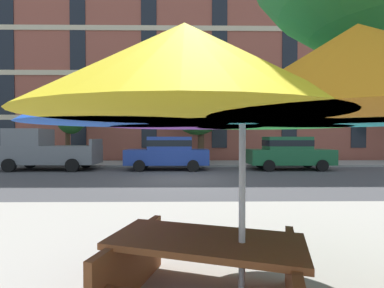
{
  "coord_description": "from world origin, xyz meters",
  "views": [
    {
      "loc": [
        0.29,
        -11.54,
        1.71
      ],
      "look_at": [
        0.48,
        3.2,
        1.4
      ],
      "focal_mm": 26.53,
      "sensor_mm": 36.0,
      "label": 1
    }
  ],
  "objects_px": {
    "street_tree_left": "(72,114)",
    "street_tree_middle": "(198,105)",
    "pickup_gray": "(45,151)",
    "sedan_green": "(289,152)",
    "picnic_table": "(205,268)",
    "sedan_blue": "(168,152)",
    "patio_umbrella": "(243,93)"
  },
  "relations": [
    {
      "from": "sedan_blue",
      "to": "sedan_green",
      "type": "height_order",
      "value": "same"
    },
    {
      "from": "street_tree_left",
      "to": "street_tree_middle",
      "type": "bearing_deg",
      "value": -0.49
    },
    {
      "from": "picnic_table",
      "to": "patio_umbrella",
      "type": "bearing_deg",
      "value": -18.56
    },
    {
      "from": "sedan_blue",
      "to": "picnic_table",
      "type": "bearing_deg",
      "value": -84.4
    },
    {
      "from": "sedan_green",
      "to": "picnic_table",
      "type": "distance_m",
      "value": 13.65
    },
    {
      "from": "street_tree_left",
      "to": "street_tree_middle",
      "type": "distance_m",
      "value": 8.12
    },
    {
      "from": "street_tree_middle",
      "to": "sedan_green",
      "type": "bearing_deg",
      "value": -32.02
    },
    {
      "from": "street_tree_left",
      "to": "street_tree_middle",
      "type": "relative_size",
      "value": 0.8
    },
    {
      "from": "sedan_blue",
      "to": "pickup_gray",
      "type": "bearing_deg",
      "value": 180.0
    },
    {
      "from": "street_tree_middle",
      "to": "picnic_table",
      "type": "bearing_deg",
      "value": -91.73
    },
    {
      "from": "street_tree_left",
      "to": "pickup_gray",
      "type": "bearing_deg",
      "value": -93.44
    },
    {
      "from": "sedan_green",
      "to": "street_tree_left",
      "type": "distance_m",
      "value": 13.45
    },
    {
      "from": "sedan_blue",
      "to": "street_tree_left",
      "type": "bearing_deg",
      "value": 154.41
    },
    {
      "from": "sedan_green",
      "to": "street_tree_middle",
      "type": "distance_m",
      "value": 6.36
    },
    {
      "from": "pickup_gray",
      "to": "sedan_green",
      "type": "relative_size",
      "value": 1.16
    },
    {
      "from": "street_tree_left",
      "to": "sedan_blue",
      "type": "bearing_deg",
      "value": -25.59
    },
    {
      "from": "pickup_gray",
      "to": "street_tree_left",
      "type": "relative_size",
      "value": 1.11
    },
    {
      "from": "sedan_blue",
      "to": "street_tree_middle",
      "type": "bearing_deg",
      "value": 60.34
    },
    {
      "from": "patio_umbrella",
      "to": "picnic_table",
      "type": "xyz_separation_m",
      "value": [
        -0.32,
        0.11,
        -1.63
      ]
    },
    {
      "from": "pickup_gray",
      "to": "street_tree_left",
      "type": "bearing_deg",
      "value": 86.56
    },
    {
      "from": "sedan_green",
      "to": "patio_umbrella",
      "type": "relative_size",
      "value": 1.16
    },
    {
      "from": "sedan_green",
      "to": "picnic_table",
      "type": "bearing_deg",
      "value": -112.67
    },
    {
      "from": "street_tree_left",
      "to": "patio_umbrella",
      "type": "bearing_deg",
      "value": -63.22
    },
    {
      "from": "pickup_gray",
      "to": "patio_umbrella",
      "type": "relative_size",
      "value": 1.34
    },
    {
      "from": "street_tree_left",
      "to": "sedan_green",
      "type": "bearing_deg",
      "value": -13.37
    },
    {
      "from": "pickup_gray",
      "to": "patio_umbrella",
      "type": "bearing_deg",
      "value": -57.35
    },
    {
      "from": "street_tree_middle",
      "to": "patio_umbrella",
      "type": "bearing_deg",
      "value": -90.54
    },
    {
      "from": "pickup_gray",
      "to": "street_tree_left",
      "type": "distance_m",
      "value": 3.8
    },
    {
      "from": "street_tree_middle",
      "to": "patio_umbrella",
      "type": "distance_m",
      "value": 15.79
    },
    {
      "from": "picnic_table",
      "to": "sedan_green",
      "type": "bearing_deg",
      "value": 67.33
    },
    {
      "from": "street_tree_left",
      "to": "patio_umbrella",
      "type": "height_order",
      "value": "street_tree_left"
    },
    {
      "from": "pickup_gray",
      "to": "sedan_green",
      "type": "height_order",
      "value": "pickup_gray"
    }
  ]
}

